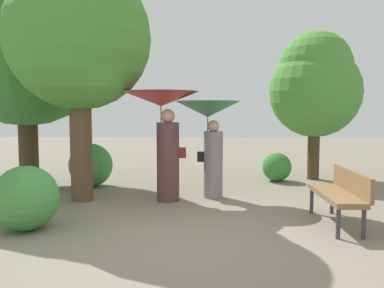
% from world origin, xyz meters
% --- Properties ---
extents(ground_plane, '(40.00, 40.00, 0.00)m').
position_xyz_m(ground_plane, '(0.00, 0.00, 0.00)').
color(ground_plane, gray).
extents(person_left, '(1.45, 1.45, 2.09)m').
position_xyz_m(person_left, '(-0.52, 2.35, 1.56)').
color(person_left, '#563338').
rests_on(person_left, ground).
extents(person_right, '(1.29, 1.29, 1.92)m').
position_xyz_m(person_right, '(0.35, 2.69, 1.47)').
color(person_right, gray).
rests_on(person_right, ground).
extents(park_bench, '(0.52, 1.51, 0.83)m').
position_xyz_m(park_bench, '(2.36, 0.88, 0.51)').
color(park_bench, '#38383D').
rests_on(park_bench, ground).
extents(tree_near_left, '(3.75, 3.75, 5.62)m').
position_xyz_m(tree_near_left, '(-3.82, 3.72, 3.53)').
color(tree_near_left, '#42301E').
rests_on(tree_near_left, ground).
extents(tree_near_right, '(2.26, 2.26, 3.69)m').
position_xyz_m(tree_near_right, '(2.95, 4.93, 2.38)').
color(tree_near_right, '#4C3823').
rests_on(tree_near_right, ground).
extents(tree_mid_left, '(2.72, 2.72, 5.01)m').
position_xyz_m(tree_mid_left, '(-2.10, 2.29, 3.35)').
color(tree_mid_left, brown).
rests_on(tree_mid_left, ground).
extents(bush_path_left, '(0.98, 0.98, 0.98)m').
position_xyz_m(bush_path_left, '(-2.35, 3.65, 0.49)').
color(bush_path_left, '#428C3D').
rests_on(bush_path_left, ground).
extents(bush_path_right, '(0.94, 0.94, 0.94)m').
position_xyz_m(bush_path_right, '(-2.27, 0.36, 0.47)').
color(bush_path_right, '#428C3D').
rests_on(bush_path_right, ground).
extents(bush_behind_bench, '(0.70, 0.70, 0.70)m').
position_xyz_m(bush_behind_bench, '(1.99, 4.58, 0.35)').
color(bush_behind_bench, '#387F33').
rests_on(bush_behind_bench, ground).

